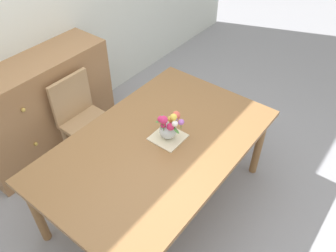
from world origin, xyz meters
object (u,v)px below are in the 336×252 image
Objects in this scene: chair_far at (82,116)px; dining_table at (157,149)px; flower_vase at (169,126)px; dresser at (44,108)px.

dining_table is at bearing 88.86° from chair_far.
chair_far is at bearing 94.51° from flower_vase.
flower_vase is at bearing -81.43° from dresser.
dining_table is 1.32× the size of dresser.
flower_vase is (0.09, -0.04, 0.20)m from dining_table.
dresser is 5.64× the size of flower_vase.
dresser reaches higher than dining_table.
chair_far is 1.03m from flower_vase.
flower_vase reaches higher than chair_far.
chair_far reaches higher than dining_table.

